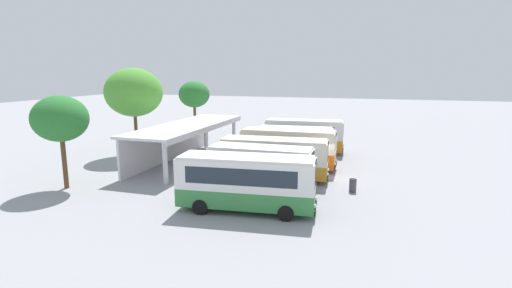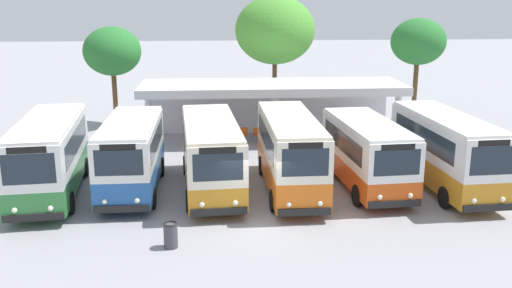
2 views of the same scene
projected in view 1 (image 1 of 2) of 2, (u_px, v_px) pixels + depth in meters
name	position (u px, v px, depth m)	size (l,w,h in m)	color
ground_plane	(326.00, 178.00, 29.21)	(180.00, 180.00, 0.00)	#939399
city_bus_nearest_orange	(246.00, 181.00, 21.88)	(3.06, 8.20, 3.30)	black
city_bus_second_in_row	(261.00, 168.00, 25.16)	(2.38, 7.04, 3.18)	black
city_bus_middle_cream	(274.00, 157.00, 28.39)	(2.87, 8.21, 3.14)	black
city_bus_fourth_amber	(288.00, 147.00, 31.50)	(2.35, 7.93, 3.33)	black
city_bus_fifth_blue	(295.00, 142.00, 34.78)	(2.78, 7.07, 3.05)	black
city_bus_far_end_green	(304.00, 135.00, 37.92)	(2.59, 7.88, 3.31)	black
terminal_canopy	(182.00, 133.00, 34.32)	(15.39, 4.58, 3.40)	silver
waiting_chair_end_by_column	(186.00, 160.00, 32.79)	(0.45, 0.45, 0.86)	slate
waiting_chair_second_from_end	(190.00, 158.00, 33.48)	(0.45, 0.45, 0.86)	slate
waiting_chair_middle_seat	(194.00, 156.00, 34.20)	(0.45, 0.45, 0.86)	slate
waiting_chair_fourth_seat	(198.00, 155.00, 34.88)	(0.45, 0.45, 0.86)	slate
roadside_tree_behind_canopy	(134.00, 93.00, 35.95)	(5.41, 5.41, 8.40)	brown
roadside_tree_east_of_canopy	(194.00, 95.00, 44.40)	(3.62, 3.62, 6.96)	brown
roadside_tree_west_of_canopy	(60.00, 119.00, 25.70)	(3.70, 3.70, 6.48)	brown
litter_bin_apron	(353.00, 185.00, 25.64)	(0.49, 0.49, 0.90)	#3F3F47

